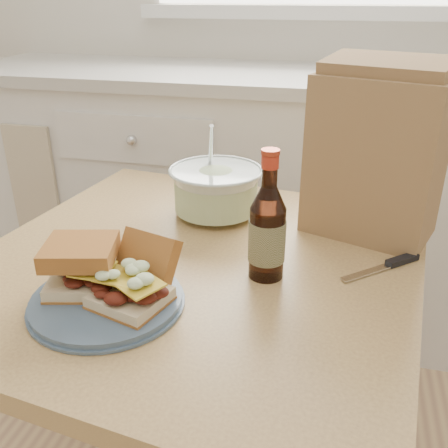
% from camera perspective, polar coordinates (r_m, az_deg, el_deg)
% --- Properties ---
extents(cabinet_run, '(2.50, 0.64, 0.94)m').
position_cam_1_polar(cabinet_run, '(1.94, 7.65, 2.99)').
color(cabinet_run, white).
rests_on(cabinet_run, ground).
extents(dining_table, '(0.96, 0.96, 0.71)m').
position_cam_1_polar(dining_table, '(1.05, -3.22, -8.94)').
color(dining_table, tan).
rests_on(dining_table, ground).
extents(plate, '(0.25, 0.25, 0.02)m').
position_cam_1_polar(plate, '(0.87, -13.23, -8.54)').
color(plate, '#475C73').
rests_on(plate, dining_table).
extents(sandwich_left, '(0.14, 0.13, 0.09)m').
position_cam_1_polar(sandwich_left, '(0.88, -15.92, -4.56)').
color(sandwich_left, beige).
rests_on(sandwich_left, plate).
extents(sandwich_right, '(0.14, 0.18, 0.10)m').
position_cam_1_polar(sandwich_right, '(0.84, -10.08, -6.26)').
color(sandwich_right, beige).
rests_on(sandwich_right, plate).
extents(coleslaw_bowl, '(0.22, 0.22, 0.22)m').
position_cam_1_polar(coleslaw_bowl, '(1.17, -0.92, 3.66)').
color(coleslaw_bowl, silver).
rests_on(coleslaw_bowl, dining_table).
extents(beer_bottle, '(0.07, 0.07, 0.24)m').
position_cam_1_polar(beer_bottle, '(0.90, 4.97, -0.82)').
color(beer_bottle, black).
rests_on(beer_bottle, dining_table).
extents(knife, '(0.15, 0.14, 0.01)m').
position_cam_1_polar(knife, '(1.02, 18.80, -4.24)').
color(knife, silver).
rests_on(knife, dining_table).
extents(paper_bag, '(0.30, 0.24, 0.34)m').
position_cam_1_polar(paper_bag, '(1.09, 16.94, 7.25)').
color(paper_bag, '#987349').
rests_on(paper_bag, dining_table).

